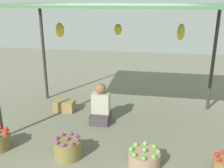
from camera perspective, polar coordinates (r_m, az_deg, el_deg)
ground_plane at (r=5.10m, az=1.03°, el=-8.35°), size 14.00×14.00×0.00m
market_stall_structure at (r=4.56m, az=1.15°, el=15.54°), size 4.03×2.20×2.22m
vendor_person at (r=4.99m, az=-2.54°, el=-5.20°), size 0.36×0.44×0.78m
basket_purple_onions at (r=4.04m, az=-9.84°, el=-13.93°), size 0.41×0.41×0.35m
basket_green_apples at (r=3.86m, az=7.21°, el=-16.09°), size 0.46×0.46×0.28m
wooden_crate_near_vendor at (r=5.60m, az=-10.59°, el=-4.81°), size 0.43×0.26×0.23m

